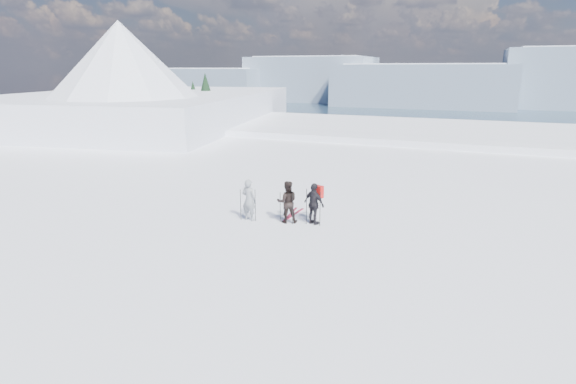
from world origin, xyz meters
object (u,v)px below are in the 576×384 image
skier_grey (249,200)px  skis_loose (292,214)px  skier_dark (287,202)px  skier_pack (314,204)px

skier_grey → skis_loose: skier_grey is taller
skier_dark → skis_loose: size_ratio=0.93×
skis_loose → skier_pack: bearing=-32.5°
skier_dark → skier_grey: bearing=-13.1°
skier_dark → skier_pack: bearing=165.5°
skier_grey → skier_dark: skier_grey is taller
skier_grey → skier_pack: size_ratio=1.02×
skier_dark → skis_loose: skier_dark is taller
skier_dark → skis_loose: bearing=-105.0°
skier_pack → skis_loose: 1.55m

